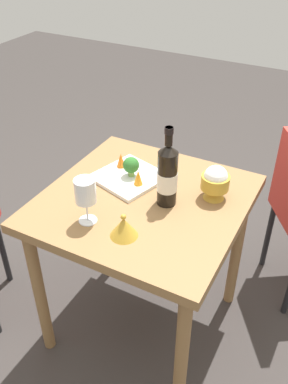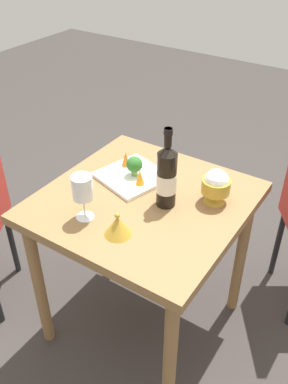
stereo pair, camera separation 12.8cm
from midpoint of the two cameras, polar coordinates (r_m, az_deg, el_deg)
ground_plane at (r=2.18m, az=-1.76°, el=-16.99°), size 8.00×8.00×0.00m
dining_table at (r=1.72m, az=-2.14°, el=-3.77°), size 0.77×0.77×0.75m
wine_bottle at (r=1.56m, az=0.83°, el=2.24°), size 0.08×0.08×0.32m
wine_glass at (r=1.49m, az=-10.39°, el=-0.07°), size 0.08×0.08×0.18m
rice_bowl at (r=1.63m, az=7.39°, el=1.31°), size 0.11×0.11×0.14m
rice_bowl_lid at (r=1.46m, az=-5.27°, el=-4.82°), size 0.10×0.10×0.09m
serving_plate at (r=1.77m, az=-4.09°, el=1.99°), size 0.31×0.31×0.02m
broccoli_floret at (r=1.73m, az=-3.88°, el=3.54°), size 0.07×0.07×0.09m
carrot_garnish_left at (r=1.69m, az=-2.96°, el=1.93°), size 0.04×0.04×0.07m
carrot_garnish_right at (r=1.81m, az=-5.17°, el=4.27°), size 0.04×0.04×0.06m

